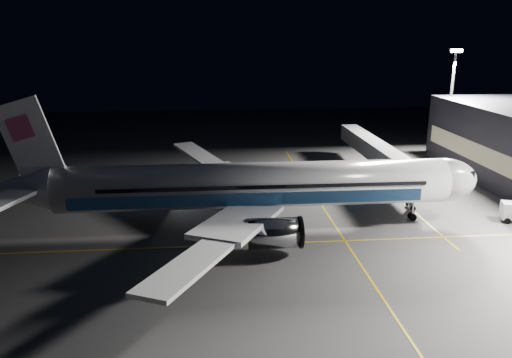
{
  "coord_description": "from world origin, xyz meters",
  "views": [
    {
      "loc": [
        -5.32,
        -58.72,
        23.28
      ],
      "look_at": [
        0.12,
        0.23,
        6.0
      ],
      "focal_mm": 35.0,
      "sensor_mm": 36.0,
      "label": 1
    }
  ],
  "objects_px": {
    "airliner": "(247,186)",
    "baggage_tug": "(180,188)",
    "jet_bridge": "(380,153)",
    "floodlight_mast_north": "(451,94)",
    "safety_cone_c": "(215,205)",
    "safety_cone_a": "(195,199)",
    "safety_cone_b": "(258,190)"
  },
  "relations": [
    {
      "from": "floodlight_mast_north",
      "to": "safety_cone_c",
      "type": "xyz_separation_m",
      "value": [
        -44.96,
        -24.85,
        -12.06
      ]
    },
    {
      "from": "jet_bridge",
      "to": "airliner",
      "type": "bearing_deg",
      "value": -141.96
    },
    {
      "from": "safety_cone_c",
      "to": "safety_cone_b",
      "type": "bearing_deg",
      "value": 45.29
    },
    {
      "from": "baggage_tug",
      "to": "safety_cone_a",
      "type": "relative_size",
      "value": 4.4
    },
    {
      "from": "airliner",
      "to": "baggage_tug",
      "type": "height_order",
      "value": "airliner"
    },
    {
      "from": "baggage_tug",
      "to": "safety_cone_b",
      "type": "height_order",
      "value": "baggage_tug"
    },
    {
      "from": "floodlight_mast_north",
      "to": "baggage_tug",
      "type": "relative_size",
      "value": 7.69
    },
    {
      "from": "floodlight_mast_north",
      "to": "baggage_tug",
      "type": "height_order",
      "value": "floodlight_mast_north"
    },
    {
      "from": "safety_cone_c",
      "to": "baggage_tug",
      "type": "bearing_deg",
      "value": 126.63
    },
    {
      "from": "baggage_tug",
      "to": "safety_cone_a",
      "type": "height_order",
      "value": "baggage_tug"
    },
    {
      "from": "safety_cone_b",
      "to": "safety_cone_c",
      "type": "xyz_separation_m",
      "value": [
        -6.58,
        -6.65,
        -0.02
      ]
    },
    {
      "from": "floodlight_mast_north",
      "to": "safety_cone_a",
      "type": "height_order",
      "value": "floodlight_mast_north"
    },
    {
      "from": "floodlight_mast_north",
      "to": "safety_cone_a",
      "type": "relative_size",
      "value": 33.84
    },
    {
      "from": "jet_bridge",
      "to": "baggage_tug",
      "type": "relative_size",
      "value": 12.79
    },
    {
      "from": "floodlight_mast_north",
      "to": "safety_cone_c",
      "type": "relative_size",
      "value": 33.4
    },
    {
      "from": "airliner",
      "to": "safety_cone_c",
      "type": "height_order",
      "value": "airliner"
    },
    {
      "from": "airliner",
      "to": "jet_bridge",
      "type": "relative_size",
      "value": 1.79
    },
    {
      "from": "baggage_tug",
      "to": "floodlight_mast_north",
      "type": "bearing_deg",
      "value": 1.88
    },
    {
      "from": "floodlight_mast_north",
      "to": "safety_cone_c",
      "type": "height_order",
      "value": "floodlight_mast_north"
    },
    {
      "from": "safety_cone_a",
      "to": "airliner",
      "type": "bearing_deg",
      "value": -56.25
    },
    {
      "from": "airliner",
      "to": "safety_cone_c",
      "type": "xyz_separation_m",
      "value": [
        -3.88,
        7.14,
        -4.85
      ]
    },
    {
      "from": "safety_cone_b",
      "to": "airliner",
      "type": "bearing_deg",
      "value": -101.08
    },
    {
      "from": "airliner",
      "to": "floodlight_mast_north",
      "type": "relative_size",
      "value": 2.97
    },
    {
      "from": "floodlight_mast_north",
      "to": "safety_cone_c",
      "type": "bearing_deg",
      "value": -151.07
    },
    {
      "from": "airliner",
      "to": "floodlight_mast_north",
      "type": "bearing_deg",
      "value": 37.91
    },
    {
      "from": "airliner",
      "to": "baggage_tug",
      "type": "xyz_separation_m",
      "value": [
        -9.08,
        14.13,
        -4.41
      ]
    },
    {
      "from": "baggage_tug",
      "to": "safety_cone_a",
      "type": "bearing_deg",
      "value": -77.6
    },
    {
      "from": "floodlight_mast_north",
      "to": "safety_cone_a",
      "type": "xyz_separation_m",
      "value": [
        -47.77,
        -21.97,
        -12.07
      ]
    },
    {
      "from": "floodlight_mast_north",
      "to": "safety_cone_b",
      "type": "bearing_deg",
      "value": -154.63
    },
    {
      "from": "jet_bridge",
      "to": "safety_cone_c",
      "type": "relative_size",
      "value": 55.5
    },
    {
      "from": "baggage_tug",
      "to": "safety_cone_c",
      "type": "xyz_separation_m",
      "value": [
        5.2,
        -6.99,
        -0.45
      ]
    },
    {
      "from": "baggage_tug",
      "to": "airliner",
      "type": "bearing_deg",
      "value": -74.99
    }
  ]
}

